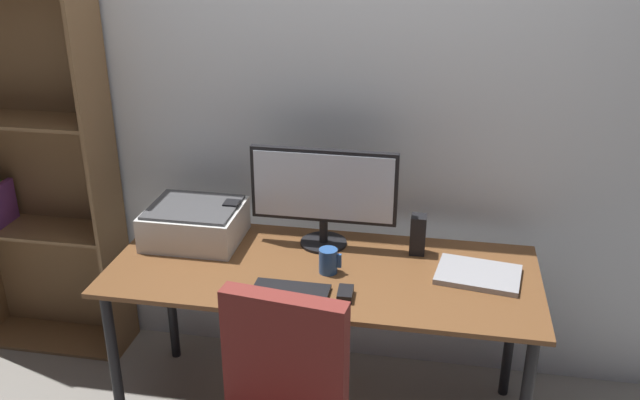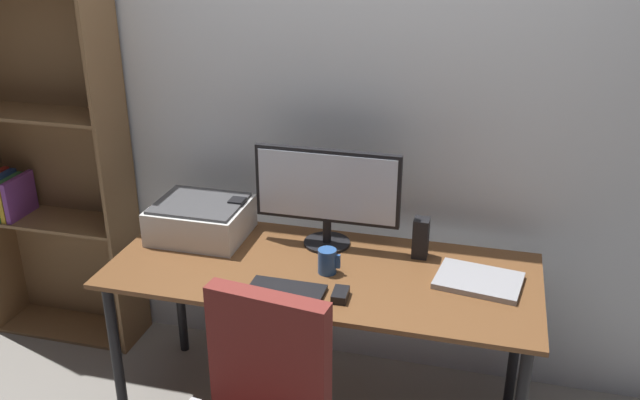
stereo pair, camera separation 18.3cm
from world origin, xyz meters
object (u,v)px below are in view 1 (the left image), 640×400
at_px(coffee_mug, 328,261).
at_px(bookshelf, 30,177).
at_px(monitor, 324,191).
at_px(keyboard, 291,290).
at_px(desk, 322,285).
at_px(speaker_left, 233,220).
at_px(printer, 195,223).
at_px(laptop, 478,275).
at_px(speaker_right, 418,235).
at_px(mouse, 345,294).

height_order(coffee_mug, bookshelf, bookshelf).
xyz_separation_m(monitor, keyboard, (-0.05, -0.41, -0.24)).
bearing_deg(desk, speaker_left, 154.69).
relative_size(printer, bookshelf, 0.22).
xyz_separation_m(keyboard, printer, (-0.51, 0.36, 0.07)).
height_order(laptop, speaker_right, speaker_right).
bearing_deg(coffee_mug, printer, 163.75).
relative_size(laptop, bookshelf, 0.18).
relative_size(coffee_mug, speaker_right, 0.60).
relative_size(desk, bookshelf, 0.94).
relative_size(speaker_right, bookshelf, 0.09).
xyz_separation_m(coffee_mug, laptop, (0.59, 0.07, -0.04)).
height_order(desk, bookshelf, bookshelf).
bearing_deg(speaker_right, monitor, 178.88).
relative_size(keyboard, speaker_right, 1.71).
bearing_deg(laptop, coffee_mug, -164.86).
height_order(desk, mouse, mouse).
bearing_deg(keyboard, mouse, -0.10).
xyz_separation_m(desk, speaker_right, (0.37, 0.21, 0.16)).
height_order(printer, bookshelf, bookshelf).
height_order(keyboard, printer, printer).
xyz_separation_m(monitor, laptop, (0.65, -0.17, -0.24)).
height_order(desk, speaker_left, speaker_left).
bearing_deg(mouse, coffee_mug, 115.64).
relative_size(keyboard, printer, 0.72).
distance_m(coffee_mug, laptop, 0.59).
relative_size(desk, speaker_right, 10.12).
distance_m(desk, coffee_mug, 0.13).
distance_m(mouse, speaker_left, 0.69).
relative_size(keyboard, bookshelf, 0.16).
bearing_deg(speaker_right, coffee_mug, -145.77).
bearing_deg(speaker_left, mouse, -36.20).
height_order(keyboard, bookshelf, bookshelf).
relative_size(speaker_right, printer, 0.42).
distance_m(keyboard, printer, 0.62).
bearing_deg(bookshelf, keyboard, -21.72).
bearing_deg(bookshelf, laptop, -8.48).
bearing_deg(speaker_left, bookshelf, 171.81).
relative_size(desk, keyboard, 5.93).
relative_size(speaker_left, speaker_right, 1.00).
height_order(monitor, mouse, monitor).
relative_size(coffee_mug, bookshelf, 0.06).
distance_m(speaker_left, speaker_right, 0.80).
bearing_deg(coffee_mug, speaker_left, 153.58).
bearing_deg(bookshelf, speaker_right, -4.66).
bearing_deg(coffee_mug, mouse, -62.06).
bearing_deg(printer, bookshelf, 167.33).
height_order(coffee_mug, speaker_left, speaker_left).
distance_m(keyboard, mouse, 0.21).
bearing_deg(monitor, coffee_mug, -75.30).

